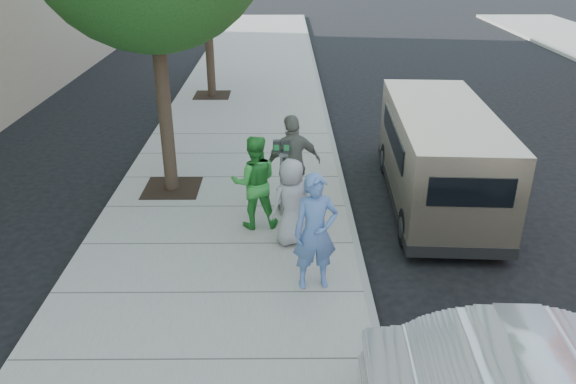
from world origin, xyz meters
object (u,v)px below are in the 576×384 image
Objects in this scene: person_green_shirt at (254,182)px; person_striped_polo at (293,165)px; person_officer at (315,232)px; parking_meter at (282,162)px; person_gray_shirt at (291,202)px; van at (438,154)px.

person_green_shirt is 0.90× the size of person_striped_polo.
person_striped_polo reaches higher than person_officer.
person_gray_shirt is at bearing -76.48° from parking_meter.
van reaches higher than person_gray_shirt.
person_striped_polo is (-2.99, -0.71, 0.07)m from van.
van is 2.96× the size of person_officer.
person_officer is at bearing 110.99° from person_green_shirt.
person_green_shirt is at bearing 16.37° from person_striped_polo.
person_gray_shirt is 1.23m from person_striped_polo.
person_gray_shirt is (0.67, -0.63, -0.10)m from person_green_shirt.
person_gray_shirt is at bearing -144.18° from van.
person_green_shirt reaches higher than person_gray_shirt.
person_officer is (-2.69, -3.28, 0.02)m from van.
person_officer reaches higher than parking_meter.
person_striped_polo is at bearing -122.00° from person_gray_shirt.
van is 3.60m from person_gray_shirt.
parking_meter is at bearing 18.76° from person_striped_polo.
van reaches higher than parking_meter.
parking_meter is at bearing -110.76° from person_gray_shirt.
person_officer is at bearing -125.94° from van.
person_striped_polo reaches higher than person_gray_shirt.
person_officer is 2.59m from person_striped_polo.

